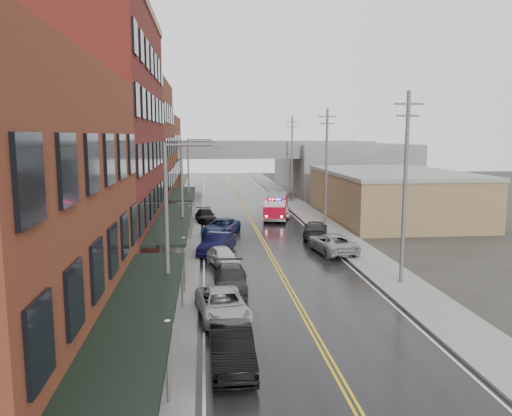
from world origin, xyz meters
TOP-DOWN VIEW (x-y plane):
  - road at (0.00, 30.00)m, footprint 11.00×160.00m
  - sidewalk_left at (-7.30, 30.00)m, footprint 3.00×160.00m
  - sidewalk_right at (7.30, 30.00)m, footprint 3.00×160.00m
  - curb_left at (-5.65, 30.00)m, footprint 0.30×160.00m
  - curb_right at (5.65, 30.00)m, footprint 0.30×160.00m
  - brick_building_b at (-13.30, 23.00)m, footprint 9.00×20.00m
  - brick_building_c at (-13.30, 40.50)m, footprint 9.00×15.00m
  - brick_building_far at (-13.30, 58.00)m, footprint 9.00×20.00m
  - tan_building at (16.00, 40.00)m, footprint 14.00×22.00m
  - right_far_block at (18.00, 70.00)m, footprint 18.00×30.00m
  - awning_0 at (-7.49, 4.00)m, footprint 2.60×16.00m
  - awning_1 at (-7.49, 23.00)m, footprint 2.60×18.00m
  - awning_2 at (-7.49, 40.50)m, footprint 2.60×13.00m
  - globe_lamp_0 at (-6.40, 2.00)m, footprint 0.44×0.44m
  - globe_lamp_1 at (-6.40, 16.00)m, footprint 0.44×0.44m
  - globe_lamp_2 at (-6.40, 30.00)m, footprint 0.44×0.44m
  - street_lamp_0 at (-6.55, 8.00)m, footprint 2.64×0.22m
  - street_lamp_1 at (-6.55, 24.00)m, footprint 2.64×0.22m
  - street_lamp_2 at (-6.55, 40.00)m, footprint 2.64×0.22m
  - utility_pole_0 at (7.20, 15.00)m, footprint 1.80×0.24m
  - utility_pole_1 at (7.20, 35.00)m, footprint 1.80×0.24m
  - utility_pole_2 at (7.20, 55.00)m, footprint 1.80×0.24m
  - overpass at (0.00, 62.00)m, footprint 40.00×10.00m
  - fire_truck at (2.88, 40.39)m, footprint 4.15×7.82m
  - parked_car_left_1 at (-4.08, 4.70)m, footprint 1.79×4.93m
  - parked_car_left_2 at (-4.25, 10.20)m, footprint 3.01×5.45m
  - parked_car_left_3 at (-3.60, 14.83)m, footprint 2.22×5.06m
  - parked_car_left_4 at (-3.85, 20.66)m, footprint 2.67×4.39m
  - parked_car_left_5 at (-4.16, 24.27)m, footprint 3.33×5.31m
  - parked_car_left_6 at (-3.60, 31.77)m, footprint 4.30×6.11m
  - parked_car_left_7 at (-5.00, 39.20)m, footprint 2.46×5.01m
  - parked_car_right_0 at (5.00, 23.80)m, footprint 3.39×6.08m
  - parked_car_right_1 at (5.00, 29.80)m, footprint 3.38×5.68m
  - parked_car_right_2 at (3.62, 41.80)m, footprint 2.22×4.90m
  - parked_car_right_3 at (4.46, 47.80)m, footprint 2.27×4.50m

SIDE VIEW (x-z plane):
  - road at x=0.00m, z-range 0.00..0.02m
  - sidewalk_left at x=-7.30m, z-range 0.00..0.15m
  - sidewalk_right at x=7.30m, z-range 0.00..0.15m
  - curb_left at x=-5.65m, z-range 0.00..0.15m
  - curb_right at x=5.65m, z-range 0.00..0.15m
  - parked_car_left_4 at x=-3.85m, z-range 0.00..1.40m
  - parked_car_left_7 at x=-5.00m, z-range 0.00..1.40m
  - parked_car_right_3 at x=4.46m, z-range 0.00..1.42m
  - parked_car_left_2 at x=-4.25m, z-range 0.00..1.44m
  - parked_car_left_3 at x=-3.60m, z-range 0.00..1.45m
  - parked_car_right_1 at x=5.00m, z-range 0.00..1.54m
  - parked_car_left_6 at x=-3.60m, z-range 0.00..1.55m
  - parked_car_right_0 at x=5.00m, z-range 0.00..1.61m
  - parked_car_left_1 at x=-4.08m, z-range 0.00..1.62m
  - parked_car_right_2 at x=3.62m, z-range 0.00..1.63m
  - parked_car_left_5 at x=-4.16m, z-range 0.00..1.65m
  - fire_truck at x=2.88m, z-range 0.11..2.85m
  - globe_lamp_0 at x=-6.40m, z-range 0.75..3.87m
  - globe_lamp_1 at x=-6.40m, z-range 0.75..3.87m
  - globe_lamp_2 at x=-6.40m, z-range 0.75..3.87m
  - tan_building at x=16.00m, z-range 0.00..5.00m
  - awning_2 at x=-7.49m, z-range 1.44..4.53m
  - awning_0 at x=-7.49m, z-range 1.44..4.53m
  - awning_1 at x=-7.49m, z-range 1.44..4.53m
  - right_far_block at x=18.00m, z-range 0.00..8.00m
  - street_lamp_0 at x=-6.55m, z-range 0.69..9.69m
  - street_lamp_1 at x=-6.55m, z-range 0.69..9.69m
  - street_lamp_2 at x=-6.55m, z-range 0.69..9.69m
  - overpass at x=0.00m, z-range 2.24..9.74m
  - brick_building_far at x=-13.30m, z-range 0.00..12.00m
  - utility_pole_0 at x=7.20m, z-range 0.31..12.31m
  - utility_pole_1 at x=7.20m, z-range 0.31..12.31m
  - utility_pole_2 at x=7.20m, z-range 0.31..12.31m
  - brick_building_c at x=-13.30m, z-range 0.00..15.00m
  - brick_building_b at x=-13.30m, z-range 0.00..18.00m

